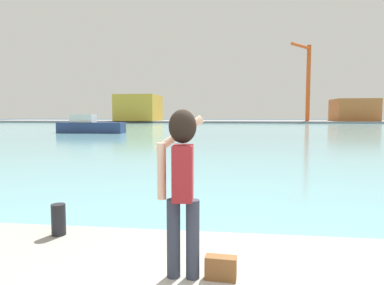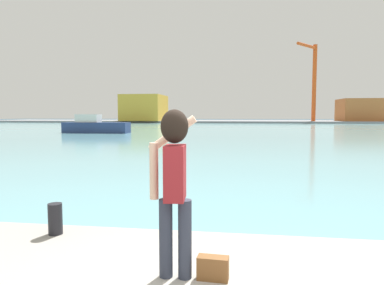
% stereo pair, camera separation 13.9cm
% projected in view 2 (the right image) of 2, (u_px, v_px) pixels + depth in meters
% --- Properties ---
extents(ground_plane, '(220.00, 220.00, 0.00)m').
position_uv_depth(ground_plane, '(242.00, 129.00, 52.31)').
color(ground_plane, '#334751').
extents(harbor_water, '(140.00, 100.00, 0.02)m').
position_uv_depth(harbor_water, '(242.00, 128.00, 54.28)').
color(harbor_water, '#6BA8B2').
rests_on(harbor_water, ground_plane).
extents(far_shore_dock, '(140.00, 20.00, 0.49)m').
position_uv_depth(far_shore_dock, '(242.00, 121.00, 93.72)').
color(far_shore_dock, gray).
rests_on(far_shore_dock, ground_plane).
extents(person_photographer, '(0.53, 0.55, 1.74)m').
position_uv_depth(person_photographer, '(174.00, 176.00, 3.52)').
color(person_photographer, '#2D3342').
rests_on(person_photographer, quay_promenade).
extents(handbag, '(0.33, 0.16, 0.24)m').
position_uv_depth(handbag, '(213.00, 268.00, 3.54)').
color(handbag, brown).
rests_on(handbag, quay_promenade).
extents(harbor_bollard, '(0.20, 0.20, 0.44)m').
position_uv_depth(harbor_bollard, '(55.00, 219.00, 4.88)').
color(harbor_bollard, black).
rests_on(harbor_bollard, quay_promenade).
extents(boat_moored, '(7.76, 2.05, 2.16)m').
position_uv_depth(boat_moored, '(95.00, 126.00, 40.40)').
color(boat_moored, navy).
rests_on(boat_moored, harbor_water).
extents(warehouse_left, '(10.33, 12.30, 6.77)m').
position_uv_depth(warehouse_left, '(144.00, 108.00, 92.41)').
color(warehouse_left, gold).
rests_on(warehouse_left, far_shore_dock).
extents(warehouse_right, '(10.03, 9.65, 5.58)m').
position_uv_depth(warehouse_right, '(360.00, 110.00, 87.60)').
color(warehouse_right, '#B26633').
rests_on(warehouse_right, far_shore_dock).
extents(port_crane, '(5.88, 7.22, 18.62)m').
position_uv_depth(port_crane, '(313.00, 77.00, 84.26)').
color(port_crane, '#D84C19').
rests_on(port_crane, far_shore_dock).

